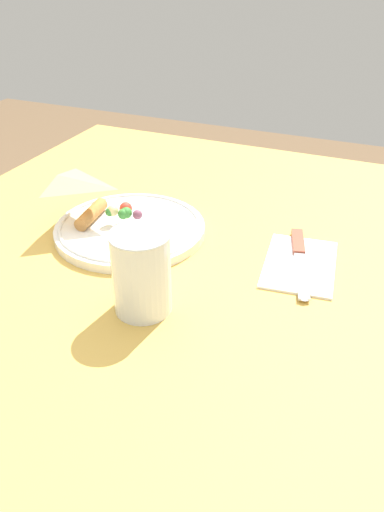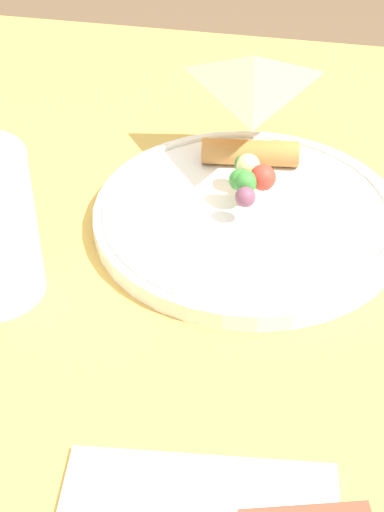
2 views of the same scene
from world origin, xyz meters
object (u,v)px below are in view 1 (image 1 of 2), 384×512
plate_pizza (128,226)px  napkin_folded (300,264)px  butter_knife (300,258)px  milk_glass (142,275)px  dining_table (139,308)px

plate_pizza → napkin_folded: (-0.01, 0.31, -0.01)m
butter_knife → milk_glass: bearing=-56.3°
dining_table → napkin_folded: 0.29m
napkin_folded → milk_glass: bearing=-42.4°
dining_table → plate_pizza: plate_pizza is taller
dining_table → milk_glass: (0.11, 0.07, 0.16)m
milk_glass → dining_table: bearing=-146.2°
milk_glass → butter_knife: milk_glass is taller
milk_glass → napkin_folded: milk_glass is taller
plate_pizza → napkin_folded: bearing=92.7°
plate_pizza → milk_glass: 0.23m
dining_table → plate_pizza: size_ratio=4.46×
dining_table → butter_knife: bearing=112.3°
dining_table → milk_glass: size_ratio=9.80×
dining_table → butter_knife: 0.29m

